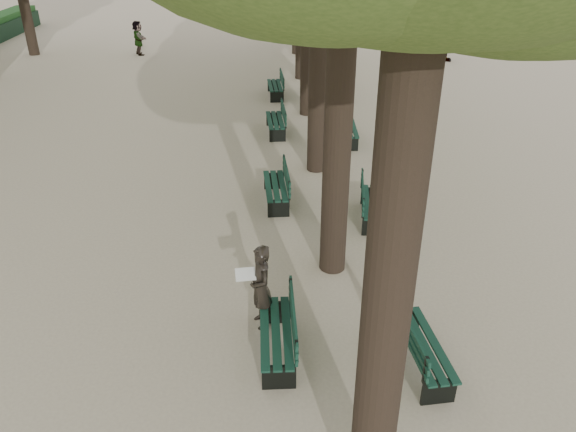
{
  "coord_description": "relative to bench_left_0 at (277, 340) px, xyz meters",
  "views": [
    {
      "loc": [
        0.39,
        -6.57,
        6.36
      ],
      "look_at": [
        0.6,
        3.0,
        1.2
      ],
      "focal_mm": 35.0,
      "sensor_mm": 36.0,
      "label": 1
    }
  ],
  "objects": [
    {
      "name": "bench_left_0",
      "position": [
        0.0,
        0.0,
        0.0
      ],
      "size": [
        0.62,
        1.82,
        0.92
      ],
      "color": "black",
      "rests_on": "ground"
    },
    {
      "name": "bench_left_2",
      "position": [
        -0.0,
        10.51,
        0.0
      ],
      "size": [
        0.7,
        1.84,
        0.92
      ],
      "color": "black",
      "rests_on": "ground"
    },
    {
      "name": "bench_right_2",
      "position": [
        2.27,
        9.68,
        0.0
      ],
      "size": [
        0.61,
        1.81,
        0.92
      ],
      "color": "black",
      "rests_on": "ground"
    },
    {
      "name": "pedestrian_c",
      "position": [
        8.4,
        20.67,
        0.69
      ],
      "size": [
        0.59,
        1.18,
        1.93
      ],
      "primitive_type": "imported",
      "rotation": [
        0.0,
        0.0,
        1.39
      ],
      "color": "#262628",
      "rests_on": "ground"
    },
    {
      "name": "bench_left_1",
      "position": [
        -0.0,
        5.49,
        0.0
      ],
      "size": [
        0.69,
        1.83,
        0.92
      ],
      "color": "black",
      "rests_on": "ground"
    },
    {
      "name": "man_with_map",
      "position": [
        -0.27,
        0.76,
        0.51
      ],
      "size": [
        0.69,
        0.7,
        1.57
      ],
      "color": "black",
      "rests_on": "ground"
    },
    {
      "name": "bench_right_0",
      "position": [
        2.27,
        -0.35,
        0.0
      ],
      "size": [
        0.78,
        1.86,
        0.92
      ],
      "color": "black",
      "rests_on": "ground"
    },
    {
      "name": "ground",
      "position": [
        -0.37,
        -0.48,
        -0.27
      ],
      "size": [
        120.0,
        120.0,
        0.0
      ],
      "primitive_type": "plane",
      "color": "#BDAD8F",
      "rests_on": "ground"
    },
    {
      "name": "pedestrian_b",
      "position": [
        1.33,
        25.43,
        0.61
      ],
      "size": [
        0.73,
        1.19,
        1.76
      ],
      "primitive_type": "imported",
      "rotation": [
        0.0,
        0.0,
        1.93
      ],
      "color": "#262628",
      "rests_on": "ground"
    },
    {
      "name": "bench_left_3",
      "position": [
        -0.0,
        14.73,
        0.0
      ],
      "size": [
        0.7,
        1.84,
        0.92
      ],
      "color": "black",
      "rests_on": "ground"
    },
    {
      "name": "bench_right_1",
      "position": [
        2.27,
        4.55,
        0.0
      ],
      "size": [
        0.78,
        1.86,
        0.92
      ],
      "color": "black",
      "rests_on": "ground"
    },
    {
      "name": "bench_right_3",
      "position": [
        2.27,
        14.94,
        0.0
      ],
      "size": [
        0.81,
        1.86,
        0.92
      ],
      "color": "black",
      "rests_on": "ground"
    },
    {
      "name": "pedestrian_e",
      "position": [
        -6.94,
        22.39,
        0.56
      ],
      "size": [
        0.97,
        1.54,
        1.67
      ],
      "primitive_type": "imported",
      "rotation": [
        0.0,
        0.0,
        2.02
      ],
      "color": "#262628",
      "rests_on": "ground"
    }
  ]
}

